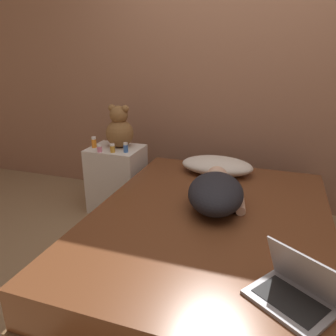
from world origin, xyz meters
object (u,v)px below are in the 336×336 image
Objects in this scene: laptop at (295,290)px; teddy_bear at (120,129)px; pillow at (217,166)px; bottle_blue at (126,148)px; bottle_amber at (112,148)px; bottle_pink at (99,149)px; bottle_orange at (94,142)px; person_lying at (216,191)px.

laptop is 1.03× the size of teddy_bear.
pillow is 1.53× the size of teddy_bear.
bottle_blue reaches higher than bottle_amber.
teddy_bear reaches higher than bottle_blue.
bottle_blue is 1.38× the size of bottle_pink.
laptop is 2.11m from bottle_orange.
bottle_amber is at bearing -19.15° from bottle_orange.
person_lying is 9.58× the size of bottle_amber.
bottle_amber is at bearing -160.62° from bottle_blue.
laptop and bottle_orange have the same top height.
person_lying is 8.41× the size of bottle_blue.
bottle_orange is 0.15m from bottle_pink.
bottle_blue is 0.87× the size of bottle_orange.
bottle_blue is 0.11m from bottle_amber.
bottle_orange is at bearing 176.91° from laptop.
person_lying is at bearing -79.70° from pillow.
laptop is 4.63× the size of bottle_blue.
teddy_bear reaches higher than bottle_orange.
teddy_bear is at bearing 171.09° from laptop.
bottle_orange is (-1.67, 1.28, 0.12)m from laptop.
person_lying is 0.88m from laptop.
bottle_orange is 1.31× the size of bottle_amber.
person_lying is at bearing -21.34° from bottle_pink.
teddy_bear is 0.22m from bottle_blue.
teddy_bear reaches higher than pillow.
bottle_amber reaches higher than bottle_pink.
teddy_bear is 0.26m from bottle_pink.
bottle_pink is at bearing 149.11° from person_lying.
laptop is at bearing -43.24° from teddy_bear.
bottle_pink is at bearing -167.43° from bottle_amber.
teddy_bear is at bearing 131.54° from bottle_blue.
laptop is at bearing -37.42° from bottle_orange.
teddy_bear is (-1.00, 0.62, 0.19)m from person_lying.
person_lying is 1.18m from bottle_pink.
bottle_blue is 1.14× the size of bottle_amber.
bottle_amber is at bearing 174.64° from laptop.
bottle_pink is at bearing -116.43° from teddy_bear.
bottle_amber is at bearing 145.73° from person_lying.
bottle_pink is (-0.99, -0.16, 0.09)m from pillow.
teddy_bear is at bearing 24.08° from bottle_orange.
pillow is 1.00m from bottle_pink.
pillow is 0.92m from teddy_bear.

